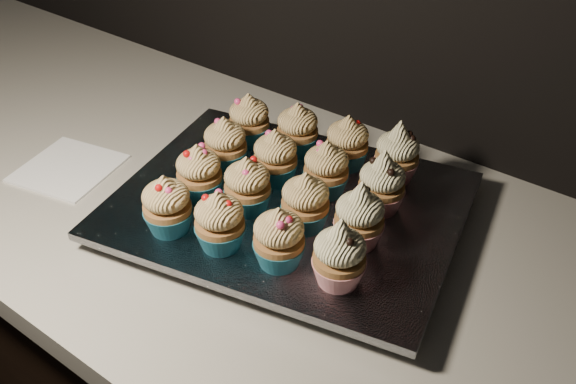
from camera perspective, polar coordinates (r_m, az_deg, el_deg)
The scene contains 20 objects.
worktop at distance 0.95m, azimuth -4.59°, elevation -1.79°, with size 2.44×0.64×0.04m, color beige.
napkin at distance 1.05m, azimuth -18.93°, elevation 2.01°, with size 0.14×0.14×0.00m, color white.
baking_tray at distance 0.89m, azimuth 0.00°, elevation -2.01°, with size 0.42×0.32×0.02m, color black.
foil_lining at distance 0.88m, azimuth 0.00°, elevation -1.15°, with size 0.46×0.36×0.01m, color silver.
cupcake_0 at distance 0.82m, azimuth -10.71°, elevation -1.20°, with size 0.06×0.06×0.08m.
cupcake_1 at distance 0.79m, azimuth -6.10°, elevation -2.64°, with size 0.06×0.06×0.08m.
cupcake_2 at distance 0.76m, azimuth -0.81°, elevation -4.15°, with size 0.06×0.06×0.08m.
cupcake_3 at distance 0.73m, azimuth 4.59°, elevation -5.63°, with size 0.06×0.06×0.10m.
cupcake_4 at distance 0.87m, azimuth -7.90°, elevation 1.65°, with size 0.06×0.06×0.08m.
cupcake_5 at distance 0.84m, azimuth -3.63°, elevation 0.52°, with size 0.06×0.06×0.08m.
cupcake_6 at distance 0.81m, azimuth 1.55°, elevation -0.93°, with size 0.06×0.06×0.08m.
cupcake_7 at distance 0.79m, azimuth 6.37°, elevation -2.23°, with size 0.06×0.06×0.10m.
cupcake_8 at distance 0.93m, azimuth -5.59°, elevation 4.20°, with size 0.06×0.06×0.08m.
cupcake_9 at distance 0.89m, azimuth -1.13°, elevation 3.07°, with size 0.06×0.06×0.08m.
cupcake_10 at distance 0.87m, azimuth 3.41°, elevation 2.02°, with size 0.06×0.06×0.08m.
cupcake_11 at distance 0.85m, azimuth 8.34°, elevation 0.70°, with size 0.06×0.06×0.10m.
cupcake_12 at distance 0.98m, azimuth -3.46°, elevation 6.36°, with size 0.06×0.06×0.08m.
cupcake_13 at distance 0.96m, azimuth 0.85°, elevation 5.53°, with size 0.06×0.06×0.08m.
cupcake_14 at distance 0.93m, azimuth 5.29°, elevation 4.33°, with size 0.06×0.06×0.08m.
cupcake_15 at distance 0.91m, azimuth 9.68°, elevation 3.35°, with size 0.06×0.06×0.10m.
Camera 1 is at (0.50, 1.15, 1.47)m, focal length 40.00 mm.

